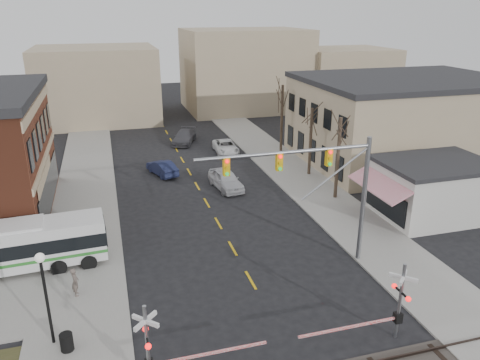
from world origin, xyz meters
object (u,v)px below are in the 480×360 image
car_a (226,180)px  car_c (226,147)px  trash_bin (67,342)px  pedestrian_near (75,282)px  transit_bus (5,248)px  pedestrian_far (68,242)px  traffic_signal_mast (322,178)px  car_b (162,168)px  street_lamp (44,281)px  rr_crossing_west (158,346)px  car_d (184,137)px  rr_crossing_east (392,304)px

car_a → car_c: size_ratio=0.98×
trash_bin → pedestrian_near: 4.54m
transit_bus → pedestrian_near: size_ratio=7.11×
trash_bin → car_a: bearing=56.0°
pedestrian_far → traffic_signal_mast: bearing=-82.2°
car_b → pedestrian_near: pedestrian_near is taller
car_c → pedestrian_far: bearing=-126.6°
transit_bus → street_lamp: bearing=-67.5°
car_b → pedestrian_near: 20.15m
traffic_signal_mast → pedestrian_far: size_ratio=6.91×
rr_crossing_west → pedestrian_far: (-4.29, 12.86, -1.10)m
transit_bus → car_d: size_ratio=2.25×
car_b → pedestrian_far: bearing=41.9°
trash_bin → car_d: 35.59m
car_d → pedestrian_far: 26.77m
rr_crossing_west → pedestrian_far: 13.61m
transit_bus → trash_bin: transit_bus is taller
rr_crossing_west → car_c: bearing=70.8°
traffic_signal_mast → street_lamp: (-14.95, -3.07, -2.29)m
trash_bin → pedestrian_far: 9.68m
street_lamp → car_a: bearing=53.5°
car_a → car_c: (2.67, 10.40, -0.14)m
rr_crossing_west → traffic_signal_mast: bearing=33.9°
trash_bin → rr_crossing_west: bearing=-39.4°
car_a → rr_crossing_east: bearing=-90.9°
transit_bus → pedestrian_near: bearing=-42.8°
car_d → street_lamp: bearing=-87.1°
rr_crossing_west → car_a: bearing=68.6°
transit_bus → pedestrian_far: transit_bus is taller
traffic_signal_mast → car_b: (-6.94, 19.56, -5.06)m
rr_crossing_east → traffic_signal_mast: bearing=93.5°
car_b → trash_bin: bearing=53.9°
traffic_signal_mast → street_lamp: 15.43m
car_b → car_a: bearing=114.7°
rr_crossing_west → rr_crossing_east: (10.84, -0.08, 0.00)m
rr_crossing_west → street_lamp: 6.19m
transit_bus → street_lamp: (3.10, -7.48, 1.79)m
traffic_signal_mast → car_c: 25.28m
rr_crossing_east → car_c: rr_crossing_east is taller
trash_bin → transit_bus: bearing=114.6°
rr_crossing_east → pedestrian_near: rr_crossing_east is taller
transit_bus → rr_crossing_east: 21.77m
car_c → street_lamp: bearing=-116.8°
rr_crossing_west → rr_crossing_east: 10.84m
car_d → pedestrian_far: (-11.64, -24.10, 0.12)m
car_b → traffic_signal_mast: bearing=90.9°
street_lamp → pedestrian_far: street_lamp is taller
rr_crossing_west → pedestrian_near: (-3.64, 7.71, -1.03)m
rr_crossing_west → transit_bus: bearing=123.8°
car_a → pedestrian_near: (-12.01, -13.65, 0.11)m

